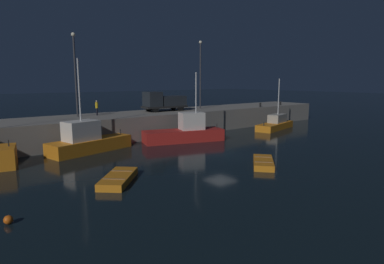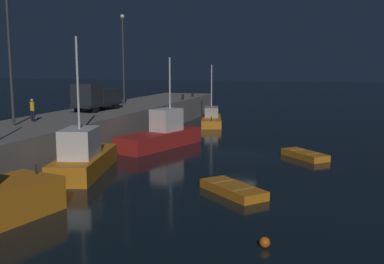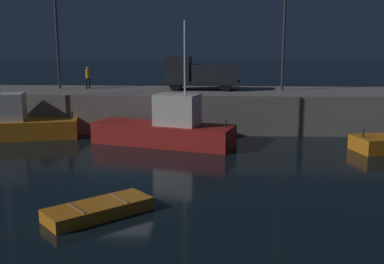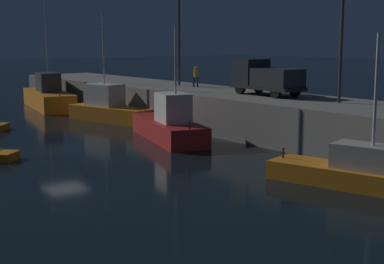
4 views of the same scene
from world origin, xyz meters
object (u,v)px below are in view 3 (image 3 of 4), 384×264
at_px(lamp_post_west, 56,21).
at_px(rowboat_white_mid, 99,209).
at_px(fishing_boat_white, 166,129).
at_px(fishing_boat_black, 12,122).
at_px(dockworker, 88,76).
at_px(utility_truck, 199,73).
at_px(lamp_post_east, 285,17).

bearing_deg(lamp_post_west, rowboat_white_mid, -67.93).
relative_size(fishing_boat_white, lamp_post_west, 1.02).
relative_size(fishing_boat_black, dockworker, 5.07).
bearing_deg(utility_truck, fishing_boat_black, -155.18).
height_order(fishing_boat_black, lamp_post_east, lamp_post_east).
xyz_separation_m(fishing_boat_black, lamp_post_west, (1.26, 6.17, 6.85)).
relative_size(utility_truck, dockworker, 3.50).
height_order(fishing_boat_white, lamp_post_east, lamp_post_east).
xyz_separation_m(fishing_boat_white, lamp_post_west, (-9.21, 7.58, 6.91)).
bearing_deg(lamp_post_east, dockworker, 178.58).
relative_size(fishing_boat_black, rowboat_white_mid, 2.20).
relative_size(lamp_post_east, utility_truck, 1.57).
bearing_deg(lamp_post_east, fishing_boat_black, -162.52).
xyz_separation_m(lamp_post_east, dockworker, (-15.10, 0.37, -4.42)).
height_order(lamp_post_east, utility_truck, lamp_post_east).
xyz_separation_m(fishing_boat_white, utility_truck, (1.80, 7.08, 2.98)).
height_order(lamp_post_west, utility_truck, lamp_post_west).
distance_m(lamp_post_west, utility_truck, 11.70).
bearing_deg(rowboat_white_mid, lamp_post_west, 112.07).
relative_size(fishing_boat_black, lamp_post_west, 0.96).
relative_size(rowboat_white_mid, utility_truck, 0.66).
bearing_deg(utility_truck, rowboat_white_mid, -99.13).
height_order(fishing_boat_white, dockworker, fishing_boat_white).
xyz_separation_m(lamp_post_west, dockworker, (2.24, 0.06, -4.22)).
height_order(rowboat_white_mid, dockworker, dockworker).
bearing_deg(dockworker, utility_truck, -3.65).
xyz_separation_m(fishing_boat_white, fishing_boat_black, (-10.47, 1.41, 0.06)).
bearing_deg(lamp_post_west, fishing_boat_white, -39.44).
relative_size(fishing_boat_white, rowboat_white_mid, 2.34).
bearing_deg(utility_truck, lamp_post_west, 177.42).
distance_m(lamp_post_west, dockworker, 4.78).
xyz_separation_m(fishing_boat_black, utility_truck, (12.27, 5.67, 2.93)).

